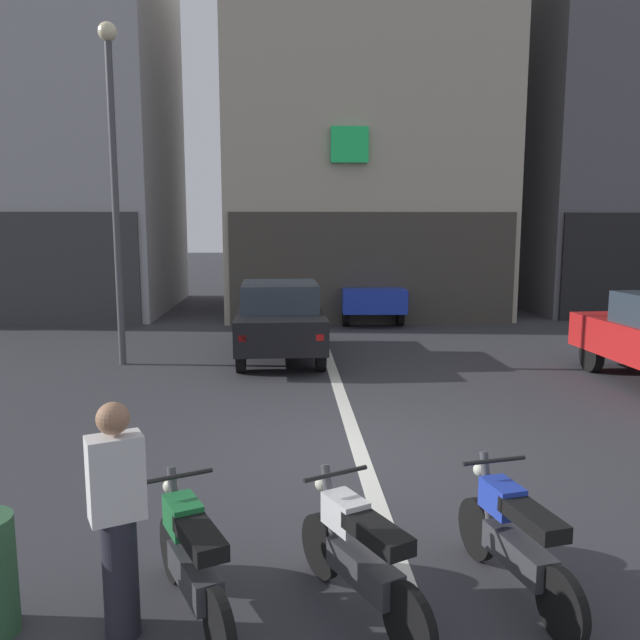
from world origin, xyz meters
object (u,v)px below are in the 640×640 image
Objects in this scene: street_lamp at (114,162)px; motorcycle_blue_row_centre at (514,538)px; motorcycle_white_row_left_mid at (359,554)px; person_by_motorcycles at (118,519)px; motorcycle_green_row_leftmost at (192,558)px; car_black_crossing_near at (280,318)px; car_blue_down_street at (369,290)px.

street_lamp reaches higher than motorcycle_blue_row_centre.
motorcycle_white_row_left_mid is 1.23m from motorcycle_blue_row_centre.
street_lamp is 9.64m from person_by_motorcycles.
motorcycle_green_row_leftmost and motorcycle_white_row_left_mid have the same top height.
motorcycle_blue_row_centre is at bearing -59.14° from street_lamp.
person_by_motorcycles is at bearing -158.75° from motorcycle_green_row_leftmost.
car_black_crossing_near is 9.09m from motorcycle_green_row_leftmost.
motorcycle_green_row_leftmost is 2.43m from motorcycle_blue_row_centre.
car_blue_down_street is 0.63× the size of street_lamp.
car_blue_down_street reaches higher than motorcycle_blue_row_centre.
car_black_crossing_near is at bearing 101.71° from motorcycle_blue_row_centre.
car_blue_down_street is at bearing 82.18° from motorcycle_white_row_left_mid.
motorcycle_white_row_left_mid is at bearing -65.98° from street_lamp.
car_blue_down_street is (2.65, 5.66, 0.00)m from car_black_crossing_near.
car_black_crossing_near is 2.71× the size of motorcycle_white_row_left_mid.
street_lamp reaches higher than motorcycle_white_row_left_mid.
car_blue_down_street is 2.50× the size of person_by_motorcycles.
car_black_crossing_near is at bearing 7.31° from street_lamp.
car_black_crossing_near is at bearing 86.35° from motorcycle_green_row_leftmost.
car_black_crossing_near is 6.25m from car_blue_down_street.
motorcycle_blue_row_centre is (1.84, -8.90, -0.43)m from car_black_crossing_near.
car_black_crossing_near reaches higher than motorcycle_white_row_left_mid.
motorcycle_white_row_left_mid is at bearing -97.82° from car_blue_down_street.
motorcycle_blue_row_centre is at bearing -93.18° from car_blue_down_street.
motorcycle_white_row_left_mid is (-2.02, -14.73, -0.43)m from car_blue_down_street.
person_by_motorcycles is at bearing -173.28° from motorcycle_blue_row_centre.
person_by_motorcycles is (-3.69, -14.90, -0.03)m from car_blue_down_street.
street_lamp is 3.99× the size of person_by_motorcycles.
motorcycle_white_row_left_mid is at bearing -86.02° from car_black_crossing_near.
car_blue_down_street is 2.53× the size of motorcycle_blue_row_centre.
car_black_crossing_near is 9.10m from motorcycle_white_row_left_mid.
car_black_crossing_near is 0.99× the size of car_blue_down_street.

